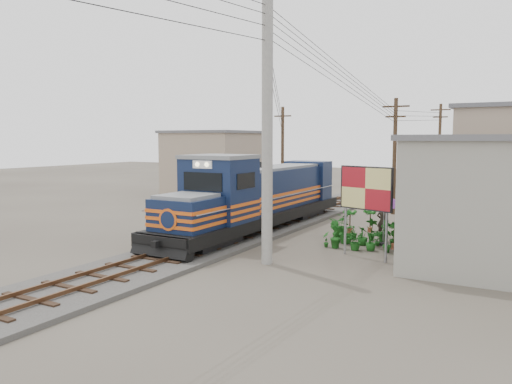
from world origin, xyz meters
The scene contains 14 objects.
ground centered at (0.00, 0.00, 0.00)m, with size 120.00×120.00×0.00m, color #473F35.
ballast centered at (0.00, 10.00, 0.08)m, with size 3.60×70.00×0.16m, color #595651.
track centered at (0.00, 10.00, 0.26)m, with size 1.15×70.00×0.12m.
locomotive centered at (0.00, 5.09, 1.65)m, with size 2.77×15.05×3.73m.
utility_pole_main centered at (3.50, -0.50, 5.00)m, with size 0.40×0.40×10.00m.
wooden_pole_mid centered at (4.50, 14.00, 3.68)m, with size 1.60×0.24×7.00m.
wooden_pole_far centered at (4.80, 28.00, 3.93)m, with size 1.60×0.24×7.50m.
wooden_pole_left centered at (-5.00, 18.00, 3.68)m, with size 1.60×0.24×7.00m.
power_lines centered at (-0.14, 8.49, 7.56)m, with size 9.65×19.00×3.30m.
shophouse_left centered at (-10.00, 16.00, 2.61)m, with size 6.30×6.30×5.20m.
billboard centered at (6.38, 2.05, 2.61)m, with size 2.21×0.82×3.53m.
market_umbrella centered at (6.37, 4.81, 1.95)m, with size 2.44×2.44×2.22m.
vendor centered at (5.86, 6.59, 0.75)m, with size 0.55×0.36×1.51m, color black.
plant_nursery centered at (5.14, 4.59, 0.49)m, with size 3.56×3.14×1.13m.
Camera 1 is at (11.93, -16.37, 4.56)m, focal length 35.00 mm.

